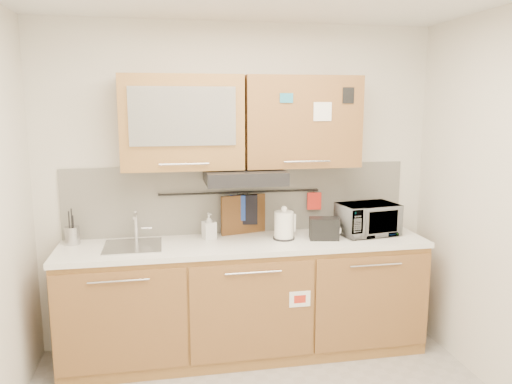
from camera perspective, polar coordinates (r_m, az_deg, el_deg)
name	(u,v)px	position (r m, az deg, el deg)	size (l,w,h in m)	color
wall_back	(239,186)	(4.08, -1.91, 0.63)	(3.20, 3.20, 0.00)	silver
base_cabinet	(246,304)	(4.04, -1.15, -12.71)	(2.80, 0.64, 0.88)	#A97E3C
countertop	(246,244)	(3.87, -1.17, -5.96)	(2.82, 0.62, 0.04)	white
backsplash	(240,199)	(4.09, -1.87, -0.78)	(2.80, 0.02, 0.56)	silver
upper_cabinets	(242,122)	(3.86, -1.62, 8.00)	(1.82, 0.37, 0.70)	#A97E3C
range_hood	(244,176)	(3.82, -1.35, 1.80)	(0.60, 0.46, 0.10)	black
sink	(133,246)	(3.84, -13.87, -6.01)	(0.42, 0.40, 0.26)	silver
utensil_rail	(240,192)	(4.04, -1.80, -0.04)	(0.02, 0.02, 1.30)	black
utensil_crock	(72,235)	(4.02, -20.25, -4.64)	(0.12, 0.12, 0.27)	#AAA9AE
kettle	(284,226)	(3.92, 3.22, -3.89)	(0.20, 0.19, 0.26)	white
toaster	(324,228)	(3.95, 7.79, -4.13)	(0.25, 0.18, 0.17)	black
microwave	(368,219)	(4.14, 12.64, -3.05)	(0.46, 0.31, 0.25)	#999999
soap_bottle	(209,226)	(3.93, -5.39, -3.90)	(0.09, 0.10, 0.21)	#999999
cutting_board	(243,223)	(4.08, -1.44, -3.59)	(0.38, 0.03, 0.47)	brown
oven_mitt	(238,208)	(4.05, -2.10, -1.81)	(0.12, 0.03, 0.21)	#213D98
dark_pouch	(248,210)	(4.06, -0.94, -2.01)	(0.15, 0.04, 0.24)	black
pot_holder	(314,201)	(4.18, 6.67, -1.03)	(0.12, 0.02, 0.14)	red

